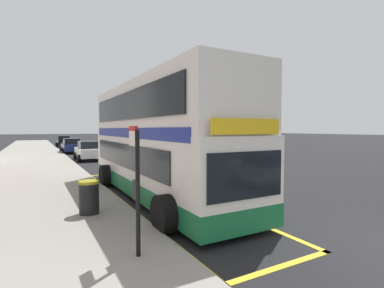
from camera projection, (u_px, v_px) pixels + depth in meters
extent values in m
plane|color=black|center=(99.00, 151.00, 33.73)|extent=(260.00, 260.00, 0.00)
cube|color=gray|center=(31.00, 153.00, 30.34)|extent=(6.00, 76.00, 0.14)
cube|color=white|center=(157.00, 162.00, 11.27)|extent=(2.43, 10.77, 2.30)
cube|color=white|center=(157.00, 109.00, 11.16)|extent=(2.40, 10.56, 1.90)
cube|color=#196B3D|center=(157.00, 184.00, 11.31)|extent=(2.45, 10.79, 0.60)
cube|color=navy|center=(157.00, 133.00, 11.21)|extent=(2.46, 9.91, 0.36)
cube|color=black|center=(123.00, 155.00, 11.00)|extent=(0.04, 8.62, 0.90)
cube|color=black|center=(126.00, 106.00, 10.56)|extent=(0.04, 9.48, 1.00)
cube|color=black|center=(247.00, 175.00, 6.53)|extent=(2.14, 0.04, 1.10)
cube|color=yellow|center=(247.00, 126.00, 6.47)|extent=(1.94, 0.04, 0.36)
cylinder|color=black|center=(167.00, 214.00, 7.29)|extent=(0.56, 1.00, 1.00)
cylinder|color=black|center=(247.00, 201.00, 8.56)|extent=(0.56, 1.00, 1.00)
cylinder|color=black|center=(107.00, 176.00, 13.27)|extent=(0.56, 1.00, 1.00)
cylinder|color=black|center=(159.00, 171.00, 14.53)|extent=(0.56, 1.00, 1.00)
cube|color=yellow|center=(121.00, 201.00, 10.54)|extent=(0.16, 13.17, 0.01)
cube|color=yellow|center=(186.00, 193.00, 11.85)|extent=(0.16, 13.17, 0.01)
cube|color=yellow|center=(281.00, 267.00, 5.52)|extent=(2.86, 0.16, 0.01)
cube|color=yellow|center=(114.00, 174.00, 16.88)|extent=(2.86, 0.16, 0.01)
cylinder|color=black|center=(138.00, 193.00, 5.62)|extent=(0.09, 0.09, 2.51)
cube|color=silver|center=(133.00, 138.00, 5.78)|extent=(0.05, 0.42, 0.30)
cube|color=red|center=(133.00, 129.00, 5.77)|extent=(0.05, 0.42, 0.10)
cube|color=black|center=(136.00, 190.00, 5.70)|extent=(0.06, 0.28, 0.40)
cube|color=silver|center=(89.00, 152.00, 24.45)|extent=(1.76, 4.20, 0.72)
cube|color=black|center=(89.00, 145.00, 24.33)|extent=(1.52, 1.90, 0.60)
cylinder|color=black|center=(75.00, 156.00, 25.15)|extent=(0.22, 0.60, 0.60)
cylinder|color=black|center=(97.00, 155.00, 26.06)|extent=(0.22, 0.60, 0.60)
cylinder|color=black|center=(79.00, 158.00, 22.88)|extent=(0.22, 0.60, 0.60)
cylinder|color=black|center=(103.00, 157.00, 23.79)|extent=(0.22, 0.60, 0.60)
cube|color=navy|center=(71.00, 147.00, 31.53)|extent=(1.76, 4.20, 0.72)
cube|color=black|center=(71.00, 141.00, 31.41)|extent=(1.52, 1.90, 0.60)
cylinder|color=black|center=(61.00, 150.00, 32.24)|extent=(0.22, 0.60, 0.60)
cylinder|color=black|center=(79.00, 149.00, 33.14)|extent=(0.22, 0.60, 0.60)
cylinder|color=black|center=(63.00, 151.00, 29.96)|extent=(0.22, 0.60, 0.60)
cylinder|color=black|center=(82.00, 151.00, 30.87)|extent=(0.22, 0.60, 0.60)
cube|color=black|center=(64.00, 142.00, 43.31)|extent=(1.76, 4.20, 0.72)
cube|color=black|center=(64.00, 138.00, 43.19)|extent=(1.52, 1.90, 0.60)
cylinder|color=black|center=(56.00, 144.00, 44.02)|extent=(0.22, 0.60, 0.60)
cylinder|color=black|center=(69.00, 144.00, 44.92)|extent=(0.22, 0.60, 0.60)
cylinder|color=black|center=(58.00, 145.00, 41.74)|extent=(0.22, 0.60, 0.60)
cylinder|color=black|center=(71.00, 145.00, 42.65)|extent=(0.22, 0.60, 0.60)
cylinder|color=black|center=(89.00, 199.00, 8.50)|extent=(0.57, 0.57, 0.91)
cylinder|color=#A5991E|center=(89.00, 182.00, 8.47)|extent=(0.60, 0.60, 0.08)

